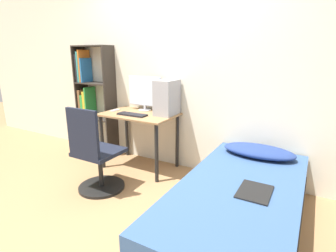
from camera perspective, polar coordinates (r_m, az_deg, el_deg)
ground_plane at (r=2.65m, az=-14.61°, el=-18.69°), size 14.00×14.00×0.00m
wall_back at (r=3.38m, az=1.43°, el=11.78°), size 8.00×0.05×2.50m
desk at (r=3.38m, az=-6.26°, el=0.69°), size 0.93×0.61×0.73m
bookshelf at (r=4.14m, az=-16.50°, el=5.07°), size 0.60×0.26×1.58m
office_chair at (r=2.95m, az=-15.45°, el=-7.08°), size 0.51×0.51×0.95m
bed at (r=2.37m, az=15.02°, el=-16.99°), size 0.95×1.97×0.43m
pillow at (r=2.90m, az=19.14°, el=-5.17°), size 0.72×0.36×0.11m
magazine at (r=2.18m, az=18.35°, el=-13.42°), size 0.24×0.32×0.01m
monitor at (r=3.50m, az=-5.11°, el=7.29°), size 0.51×0.17×0.45m
keyboard at (r=3.26m, az=-7.81°, el=2.50°), size 0.38×0.14×0.02m
pc_tower at (r=3.23m, az=-0.24°, el=6.20°), size 0.22×0.32×0.43m
phone at (r=3.58m, az=-11.47°, el=3.39°), size 0.07×0.14×0.01m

